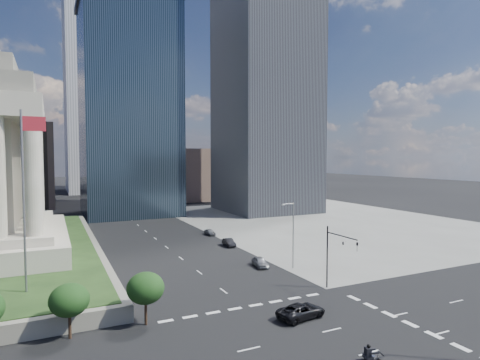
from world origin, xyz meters
TOP-DOWN VIEW (x-y plane):
  - ground at (0.00, 100.00)m, footprint 500.00×500.00m
  - sidewalk_ne at (46.00, 60.00)m, footprint 68.00×90.00m
  - flagpole at (-21.83, 24.00)m, footprint 2.52×0.24m
  - midrise_glass at (2.00, 95.00)m, footprint 26.00×26.00m
  - highrise_ne at (42.00, 85.00)m, footprint 26.00×28.00m
  - building_filler_ne at (32.00, 130.00)m, footprint 20.00×30.00m
  - building_filler_nw at (-30.00, 130.00)m, footprint 24.00×30.00m
  - traffic_signal_ne at (12.50, 13.70)m, footprint 0.30×5.74m
  - street_lamp_north at (13.33, 25.00)m, footprint 2.13×0.22m
  - pickup_truck at (4.00, 8.74)m, footprint 5.77×3.32m
  - parked_sedan_near at (9.42, 27.84)m, footprint 2.41×4.56m
  - parked_sedan_mid at (10.85, 42.93)m, footprint 1.85×4.39m
  - parked_sedan_far at (11.50, 54.61)m, footprint 3.79×1.59m
  - motorcycle_lead at (2.73, -2.17)m, footprint 3.00×1.51m

SIDE VIEW (x-z plane):
  - ground at x=0.00m, z-range 0.00..0.00m
  - sidewalk_ne at x=46.00m, z-range 0.00..0.03m
  - parked_sedan_far at x=11.50m, z-range 0.00..1.28m
  - parked_sedan_mid at x=10.85m, z-range 0.00..1.41m
  - parked_sedan_near at x=9.42m, z-range 0.00..1.48m
  - pickup_truck at x=4.00m, z-range 0.00..1.52m
  - motorcycle_lead at x=2.73m, z-range 0.00..2.16m
  - traffic_signal_ne at x=12.50m, z-range 1.25..9.25m
  - street_lamp_north at x=13.33m, z-range 0.66..10.66m
  - building_filler_ne at x=32.00m, z-range 0.00..20.00m
  - flagpole at x=-21.83m, z-range 3.11..23.11m
  - building_filler_nw at x=-30.00m, z-range 0.00..28.00m
  - midrise_glass at x=2.00m, z-range 0.00..60.00m
  - highrise_ne at x=42.00m, z-range 0.00..100.00m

